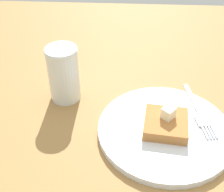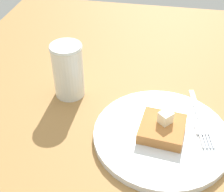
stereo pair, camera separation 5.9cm
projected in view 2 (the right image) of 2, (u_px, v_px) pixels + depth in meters
table_surface at (198, 140)px, 58.36cm from camera, size 116.62×116.62×2.90cm
plate at (161, 135)px, 56.45cm from camera, size 24.65×24.65×1.30cm
toast_slice_center at (162, 129)px, 55.45cm from camera, size 8.62×8.74×2.06cm
butter_pat_primary at (166, 118)px, 54.58cm from camera, size 2.90×2.92×2.17cm
fork at (200, 120)px, 58.35cm from camera, size 4.26×16.00×0.36cm
syrup_jar at (68, 73)px, 63.81cm from camera, size 6.52×6.52×11.72cm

